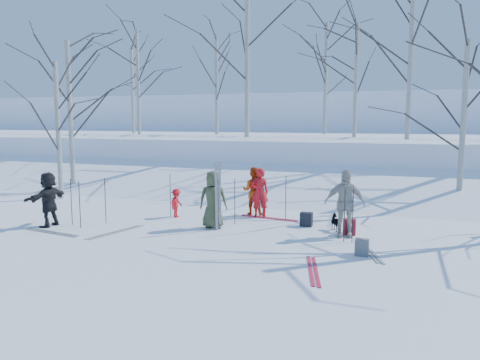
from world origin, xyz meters
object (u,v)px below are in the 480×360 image
at_px(skier_cream_east, 345,203).
at_px(skier_redor_behind, 254,191).
at_px(skier_red_seated, 177,203).
at_px(backpack_grey, 362,247).
at_px(backpack_red, 350,227).
at_px(skier_grey_west, 49,199).
at_px(skier_red_north, 260,193).
at_px(backpack_dark, 306,219).
at_px(skier_olive_center, 213,200).
at_px(dog, 337,222).

bearing_deg(skier_cream_east, skier_redor_behind, 136.55).
height_order(skier_red_seated, backpack_grey, skier_red_seated).
bearing_deg(backpack_grey, skier_red_seated, 158.39).
relative_size(skier_cream_east, backpack_red, 4.18).
bearing_deg(backpack_grey, skier_grey_west, -179.73).
distance_m(skier_red_north, backpack_red, 3.29).
bearing_deg(skier_grey_west, backpack_red, 105.63).
bearing_deg(skier_red_north, backpack_dark, 127.08).
height_order(backpack_red, backpack_grey, backpack_red).
height_order(skier_cream_east, backpack_red, skier_cream_east).
height_order(skier_cream_east, skier_grey_west, skier_cream_east).
height_order(skier_cream_east, backpack_dark, skier_cream_east).
bearing_deg(skier_olive_center, skier_grey_west, 3.56).
relative_size(skier_cream_east, dog, 3.17).
bearing_deg(skier_red_seated, skier_red_north, -67.98).
relative_size(skier_redor_behind, skier_grey_west, 0.98).
height_order(skier_olive_center, backpack_dark, skier_olive_center).
bearing_deg(skier_grey_west, skier_red_north, 124.56).
xyz_separation_m(skier_olive_center, backpack_grey, (4.20, -1.37, -0.61)).
bearing_deg(backpack_grey, skier_red_north, 136.47).
bearing_deg(skier_red_north, skier_red_seated, -5.94).
bearing_deg(skier_red_seated, backpack_red, -93.88).
distance_m(skier_olive_center, skier_redor_behind, 2.24).
relative_size(skier_olive_center, backpack_red, 3.83).
height_order(skier_redor_behind, dog, skier_redor_behind).
bearing_deg(backpack_red, dog, 140.62).
bearing_deg(skier_olive_center, dog, 179.72).
xyz_separation_m(skier_olive_center, backpack_dark, (2.43, 1.09, -0.60)).
bearing_deg(skier_redor_behind, backpack_dark, 145.85).
xyz_separation_m(dog, backpack_dark, (-0.90, 0.27, -0.03)).
xyz_separation_m(skier_red_north, skier_cream_east, (2.82, -1.64, 0.11)).
height_order(skier_cream_east, backpack_grey, skier_cream_east).
xyz_separation_m(skier_cream_east, backpack_red, (0.11, 0.26, -0.67)).
bearing_deg(backpack_dark, skier_olive_center, -155.92).
distance_m(skier_red_north, skier_cream_east, 3.26).
relative_size(dog, backpack_dark, 1.39).
bearing_deg(skier_red_north, backpack_grey, 109.33).
distance_m(skier_cream_east, skier_grey_west, 8.24).
height_order(skier_olive_center, dog, skier_olive_center).
bearing_deg(backpack_dark, skier_red_north, 154.23).
distance_m(skier_olive_center, backpack_dark, 2.73).
xyz_separation_m(skier_cream_east, backpack_dark, (-1.17, 0.84, -0.68)).
xyz_separation_m(skier_redor_behind, skier_grey_west, (-4.95, -3.60, 0.02)).
height_order(skier_grey_west, backpack_grey, skier_grey_west).
bearing_deg(backpack_dark, backpack_red, -24.44).
bearing_deg(skier_cream_east, skier_olive_center, 172.33).
relative_size(dog, backpack_red, 1.32).
height_order(skier_redor_behind, backpack_red, skier_redor_behind).
height_order(skier_red_north, backpack_red, skier_red_north).
relative_size(skier_red_north, backpack_red, 3.66).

